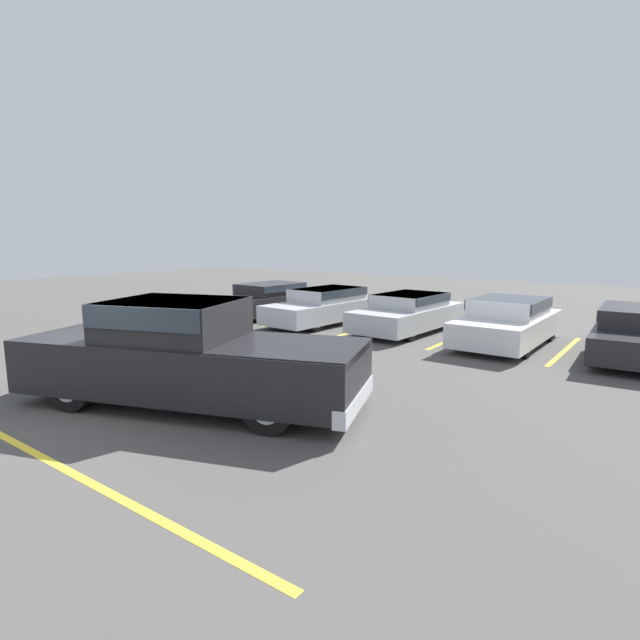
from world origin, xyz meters
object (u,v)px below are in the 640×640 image
Objects in this scene: pickup_truck at (191,354)px; wheel_stop_curb at (333,309)px; parked_sedan_a at (269,299)px; parked_sedan_d at (508,320)px; parked_sedan_b at (326,305)px; parked_sedan_c at (409,311)px; parked_sedan_e at (639,331)px.

pickup_truck is 3.41× the size of wheel_stop_curb.
parked_sedan_a is 1.04× the size of parked_sedan_d.
parked_sedan_b reaches higher than wheel_stop_curb.
wheel_stop_curb is (-4.42, 2.24, -0.56)m from parked_sedan_c.
parked_sedan_d is at bearing -18.16° from wheel_stop_curb.
parked_sedan_c is (-0.10, 8.52, -0.27)m from pickup_truck.
parked_sedan_e is (11.65, 0.25, 0.01)m from parked_sedan_a.
pickup_truck reaches higher than wheel_stop_curb.
wheel_stop_curb is (-4.52, 10.76, -0.83)m from pickup_truck.
pickup_truck reaches higher than parked_sedan_b.
pickup_truck is 8.78m from parked_sedan_b.
pickup_truck is 1.39× the size of parked_sedan_a.
parked_sedan_e is at bearing 96.09° from parked_sedan_b.
parked_sedan_e is at bearing 35.65° from pickup_truck.
pickup_truck is at bearing -37.36° from parked_sedan_e.
parked_sedan_b is 2.66× the size of wheel_stop_curb.
parked_sedan_d is at bearing 88.85° from parked_sedan_c.
parked_sedan_a reaches higher than parked_sedan_c.
parked_sedan_b reaches higher than parked_sedan_c.
parked_sedan_e is 2.54× the size of wheel_stop_curb.
parked_sedan_c is 6.04m from parked_sedan_e.
parked_sedan_d reaches higher than wheel_stop_curb.
parked_sedan_d is at bearing -87.27° from parked_sedan_e.
parked_sedan_c is (5.62, 0.18, -0.02)m from parked_sedan_a.
parked_sedan_a is 0.97× the size of parked_sedan_e.
parked_sedan_c is at bearing 70.94° from pickup_truck.
parked_sedan_d is at bearing 91.86° from parked_sedan_a.
parked_sedan_a is at bearing -88.57° from parked_sedan_b.
parked_sedan_b is 5.98m from parked_sedan_d.
parked_sedan_a is 11.65m from parked_sedan_e.
parked_sedan_a reaches higher than parked_sedan_b.
parked_sedan_b is 1.10× the size of parked_sedan_c.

